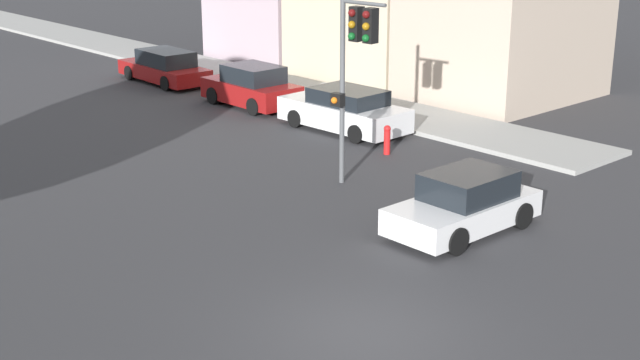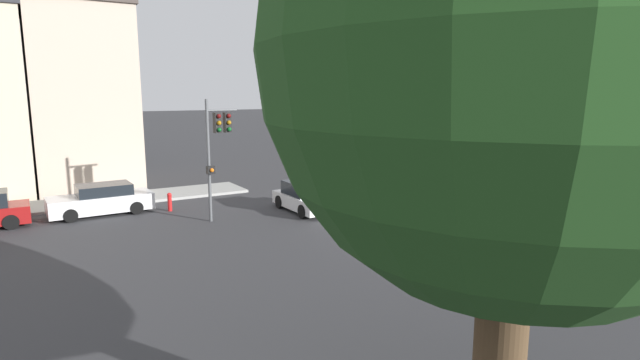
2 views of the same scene
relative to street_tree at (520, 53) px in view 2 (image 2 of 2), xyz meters
name	(u,v)px [view 2 (image 2 of 2)]	position (x,y,z in m)	size (l,w,h in m)	color
ground_plane	(409,230)	(11.24, -8.20, -6.26)	(300.00, 300.00, 0.00)	#333335
street_tree	(520,53)	(0.00, 0.00, 0.00)	(6.86, 6.86, 9.72)	#4C3823
traffic_signal	(217,138)	(17.07, -1.94, -2.48)	(0.65, 1.60, 5.49)	#515456
crossing_car_0	(605,254)	(4.15, -10.28, -5.64)	(4.24, 2.19, 1.30)	navy
crossing_car_1	(305,198)	(16.63, -6.16, -5.59)	(3.94, 1.88, 1.44)	silver
parked_car_0	(101,200)	(21.09, 2.53, -5.57)	(2.12, 4.69, 1.45)	silver
fire_hydrant	(170,201)	(20.05, -0.42, -5.77)	(0.22, 0.22, 0.92)	red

